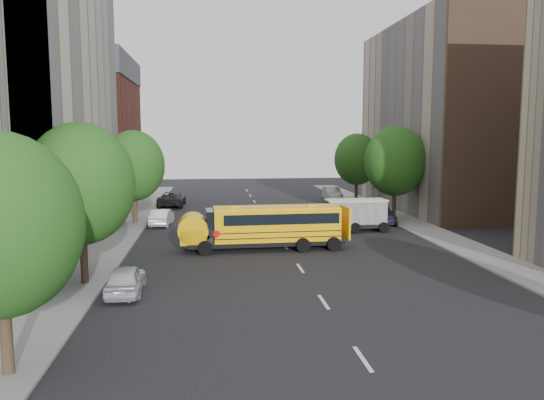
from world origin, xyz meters
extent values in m
plane|color=black|center=(0.00, 0.00, 0.00)|extent=(120.00, 120.00, 0.00)
cube|color=slate|center=(-11.50, 5.00, 0.06)|extent=(3.00, 80.00, 0.12)
cube|color=slate|center=(11.50, 5.00, 0.06)|extent=(3.00, 80.00, 0.12)
cube|color=silver|center=(0.00, 10.00, 0.01)|extent=(0.15, 64.00, 0.01)
cube|color=beige|center=(-18.00, 6.00, 10.00)|extent=(10.00, 26.00, 20.00)
cube|color=maroon|center=(-18.00, 28.00, 6.50)|extent=(10.00, 15.00, 13.00)
cube|color=#A18F7D|center=(18.00, 20.00, 9.00)|extent=(10.00, 22.00, 18.00)
cube|color=brown|center=(18.00, 9.00, 9.00)|extent=(10.10, 0.30, 18.00)
cylinder|color=yellow|center=(28.00, 28.00, 17.50)|extent=(1.00, 1.00, 35.00)
cylinder|color=#38281C|center=(-11.00, -14.00, 1.35)|extent=(0.36, 0.36, 2.70)
cylinder|color=#38281C|center=(-11.00, -4.00, 1.44)|extent=(0.36, 0.36, 2.88)
ellipsoid|color=#205115|center=(-11.00, -4.00, 4.96)|extent=(5.12, 5.12, 5.89)
cylinder|color=#38281C|center=(-11.00, 14.00, 1.40)|extent=(0.36, 0.36, 2.81)
ellipsoid|color=#205115|center=(-11.00, 14.00, 4.84)|extent=(4.99, 4.99, 5.74)
cylinder|color=#38281C|center=(11.00, 14.00, 1.48)|extent=(0.36, 0.36, 2.95)
ellipsoid|color=#205115|center=(11.00, 14.00, 5.08)|extent=(5.25, 5.25, 6.04)
cylinder|color=#38281C|center=(11.00, 26.00, 1.37)|extent=(0.36, 0.36, 2.74)
ellipsoid|color=#205115|center=(11.00, 26.00, 4.71)|extent=(4.86, 4.86, 5.59)
cube|color=black|center=(-1.38, 3.17, 0.49)|extent=(10.03, 2.63, 0.27)
cube|color=#FFB705|center=(-0.75, 3.20, 1.64)|extent=(8.07, 2.51, 2.04)
cube|color=#FFB705|center=(-5.46, 3.02, 1.02)|extent=(1.67, 2.10, 0.89)
cube|color=black|center=(-4.53, 3.06, 2.09)|extent=(0.52, 2.06, 1.07)
cube|color=#FFB705|center=(-0.75, 3.20, 2.68)|extent=(8.07, 2.33, 0.12)
cube|color=black|center=(-0.58, 3.20, 2.09)|extent=(7.36, 2.54, 0.67)
cube|color=black|center=(-0.75, 3.20, 0.93)|extent=(8.07, 2.56, 0.05)
cube|color=black|center=(-0.75, 3.20, 1.29)|extent=(8.07, 2.56, 0.05)
cube|color=#FFB705|center=(3.29, 3.34, 1.64)|extent=(0.21, 2.22, 2.04)
cube|color=#FFB705|center=(-3.15, 3.11, 2.77)|extent=(0.55, 0.55, 0.09)
cube|color=#FFB705|center=(1.29, 3.27, 2.77)|extent=(0.55, 0.55, 0.09)
cylinder|color=#FFB705|center=(-5.46, 3.02, 1.47)|extent=(1.94, 2.11, 1.87)
cylinder|color=red|center=(-4.17, 1.87, 1.33)|extent=(0.45, 0.05, 0.44)
cylinder|color=black|center=(-4.80, 1.94, 0.44)|extent=(0.90, 0.30, 0.89)
cylinder|color=black|center=(-4.88, 4.16, 0.44)|extent=(0.90, 0.30, 0.89)
cylinder|color=black|center=(0.62, 2.13, 0.44)|extent=(0.90, 0.30, 0.89)
cylinder|color=black|center=(0.54, 4.35, 0.44)|extent=(0.90, 0.30, 0.89)
cylinder|color=black|center=(2.39, 2.20, 0.44)|extent=(0.90, 0.30, 0.89)
cylinder|color=black|center=(2.31, 4.42, 0.44)|extent=(0.90, 0.30, 0.89)
cube|color=black|center=(5.66, 8.88, 0.47)|extent=(5.71, 1.94, 0.28)
cube|color=silver|center=(6.14, 8.88, 1.47)|extent=(4.38, 1.84, 1.71)
cube|color=silver|center=(3.58, 8.86, 1.19)|extent=(1.34, 1.81, 1.14)
cube|color=silver|center=(6.14, 8.88, 2.37)|extent=(4.57, 1.93, 0.11)
cylinder|color=black|center=(3.58, 7.91, 0.40)|extent=(0.80, 0.24, 0.80)
cylinder|color=black|center=(3.57, 9.81, 0.40)|extent=(0.80, 0.24, 0.80)
cylinder|color=black|center=(5.86, 7.93, 0.40)|extent=(0.80, 0.24, 0.80)
cylinder|color=black|center=(5.85, 9.83, 0.40)|extent=(0.80, 0.24, 0.80)
cylinder|color=black|center=(7.95, 7.95, 0.40)|extent=(0.80, 0.24, 0.80)
cylinder|color=black|center=(7.93, 9.84, 0.40)|extent=(0.80, 0.24, 0.80)
imported|color=silver|center=(-8.80, -5.71, 0.68)|extent=(1.67, 4.01, 1.36)
imported|color=silver|center=(-8.80, 13.23, 0.67)|extent=(1.78, 4.20, 1.35)
imported|color=black|center=(-8.80, 25.07, 0.77)|extent=(2.76, 5.65, 1.55)
imported|color=#3E3862|center=(9.35, 12.44, 0.78)|extent=(2.16, 4.70, 1.56)
imported|color=#A9A9A4|center=(8.88, 28.38, 0.76)|extent=(1.77, 4.65, 1.51)
camera|label=1|loc=(-4.88, -30.07, 7.24)|focal=35.00mm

